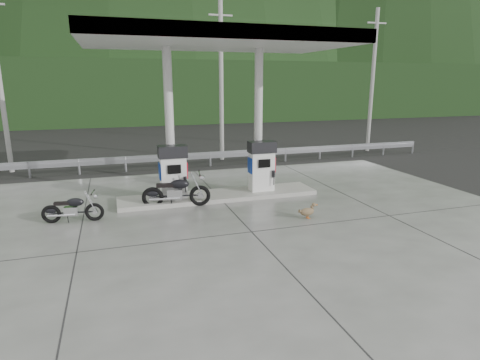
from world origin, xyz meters
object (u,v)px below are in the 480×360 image
object	(u,v)px
gas_pump_left	(173,172)
motorcycle_right	(176,192)
duck	(307,212)
gas_pump_right	(262,166)
motorcycle_left	(73,209)

from	to	relation	value
gas_pump_left	motorcycle_right	bearing A→B (deg)	-90.33
gas_pump_left	duck	size ratio (longest dim) A/B	3.21
gas_pump_right	motorcycle_right	world-z (taller)	gas_pump_right
duck	gas_pump_left	bearing A→B (deg)	138.14
motorcycle_left	motorcycle_right	xyz separation A→B (m)	(3.14, 0.56, 0.11)
gas_pump_right	motorcycle_left	distance (m)	6.47
gas_pump_right	motorcycle_left	size ratio (longest dim) A/B	1.10
duck	motorcycle_right	bearing A→B (deg)	144.06
duck	motorcycle_left	bearing A→B (deg)	162.54
motorcycle_right	duck	distance (m)	4.30
duck	gas_pump_right	bearing A→B (deg)	94.76
gas_pump_right	duck	bearing A→B (deg)	-82.97
gas_pump_right	motorcycle_left	world-z (taller)	gas_pump_right
gas_pump_left	motorcycle_right	xyz separation A→B (m)	(-0.00, -0.57, -0.55)
gas_pump_right	duck	size ratio (longest dim) A/B	3.21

